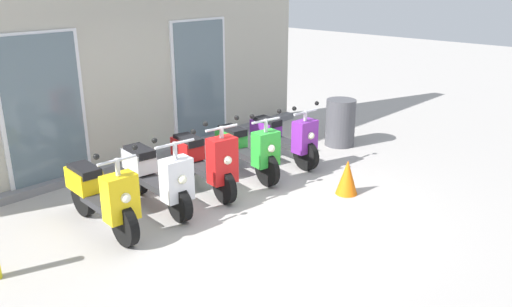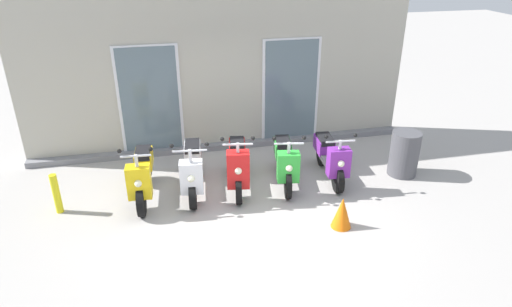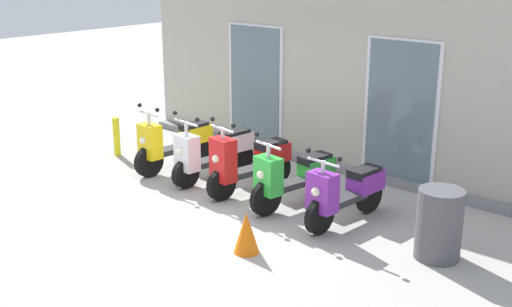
% 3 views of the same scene
% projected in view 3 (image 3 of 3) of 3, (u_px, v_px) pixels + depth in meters
% --- Properties ---
extents(ground_plane, '(40.00, 40.00, 0.00)m').
position_uv_depth(ground_plane, '(210.00, 209.00, 9.34)').
color(ground_plane, '#A8A39E').
extents(storefront_facade, '(8.03, 0.50, 4.11)m').
position_uv_depth(storefront_facade, '(329.00, 49.00, 10.80)').
color(storefront_facade, '#B2AD9E').
rests_on(storefront_facade, ground_plane).
extents(scooter_yellow, '(0.54, 1.62, 1.19)m').
position_uv_depth(scooter_yellow, '(175.00, 143.00, 10.90)').
color(scooter_yellow, black).
rests_on(scooter_yellow, ground_plane).
extents(scooter_white, '(0.62, 1.61, 1.18)m').
position_uv_depth(scooter_white, '(213.00, 152.00, 10.39)').
color(scooter_white, black).
rests_on(scooter_white, ground_plane).
extents(scooter_red, '(0.63, 1.58, 1.22)m').
position_uv_depth(scooter_red, '(248.00, 162.00, 9.84)').
color(scooter_red, black).
rests_on(scooter_red, ground_plane).
extents(scooter_green, '(0.64, 1.57, 1.15)m').
position_uv_depth(scooter_green, '(294.00, 176.00, 9.30)').
color(scooter_green, black).
rests_on(scooter_green, ground_plane).
extents(scooter_purple, '(0.59, 1.57, 1.11)m').
position_uv_depth(scooter_purple, '(346.00, 192.00, 8.75)').
color(scooter_purple, black).
rests_on(scooter_purple, ground_plane).
extents(traffic_cone, '(0.32, 0.32, 0.52)m').
position_uv_depth(traffic_cone, '(246.00, 233.00, 7.93)').
color(traffic_cone, orange).
rests_on(traffic_cone, ground_plane).
extents(trash_bin, '(0.55, 0.55, 0.87)m').
position_uv_depth(trash_bin, '(439.00, 224.00, 7.73)').
color(trash_bin, '#4C4C51').
rests_on(trash_bin, ground_plane).
extents(curb_bollard, '(0.12, 0.12, 0.70)m').
position_uv_depth(curb_bollard, '(117.00, 137.00, 11.69)').
color(curb_bollard, yellow).
rests_on(curb_bollard, ground_plane).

